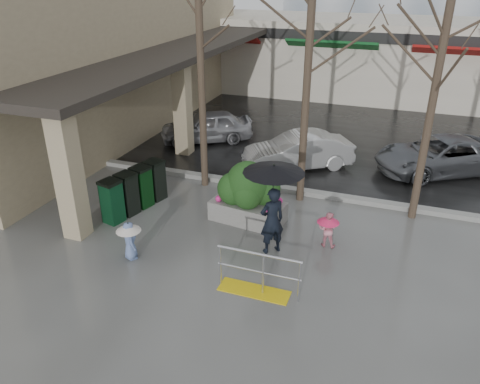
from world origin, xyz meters
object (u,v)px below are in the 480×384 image
Objects in this scene: tree_midwest at (311,21)px; child_blue at (129,237)px; handrail at (257,278)px; car_b at (298,151)px; tree_mideast at (444,42)px; child_pink at (328,227)px; car_c at (441,155)px; news_boxes at (135,190)px; woman at (273,198)px; planter at (249,193)px; car_a at (206,126)px; tree_west at (199,22)px.

tree_midwest reaches higher than child_blue.
handrail is 0.50× the size of car_b.
tree_mideast reaches higher than handrail.
child_blue is 7.45m from car_b.
tree_midwest is at bearing -63.59° from child_pink.
news_boxes is at bearing -85.96° from car_c.
car_c is at bearing -164.02° from woman.
planter reaches higher than car_c.
car_a is at bearing -143.42° from car_b.
car_a is (-5.01, 8.74, 0.25)m from handrail.
planter is 4.25m from car_b.
child_blue is at bearing -144.74° from tree_mideast.
woman is at bearing -51.25° from planter.
car_c reaches higher than child_blue.
news_boxes reaches higher than child_blue.
tree_mideast is (6.50, 0.00, -0.22)m from tree_west.
tree_west reaches higher than car_a.
woman reaches higher than news_boxes.
tree_mideast is 5.32m from child_pink.
tree_midwest is 3.04× the size of news_boxes.
child_blue is 0.43× the size of news_boxes.
woman is 1.04× the size of news_boxes.
tree_west reaches higher than woman.
handrail is 7.52m from tree_west.
handrail is 3.35m from child_blue.
tree_mideast is at bearing -132.47° from child_pink.
planter reaches higher than car_b.
planter is (-1.24, 3.02, 0.47)m from handrail.
tree_west reaches higher than car_b.
tree_mideast reaches higher than child_pink.
tree_west is 5.68m from car_b.
car_c reaches higher than handrail.
news_boxes is (-4.40, 0.81, -0.87)m from woman.
news_boxes is 10.42m from car_c.
tree_midwest is 6.78m from news_boxes.
tree_west reaches higher than planter.
handrail is at bearing 52.41° from woman.
planter is 7.56m from car_c.
car_b is at bearing 148.36° from tree_mideast.
planter is 6.85m from car_a.
planter reaches higher than child_pink.
tree_midwest is 1.83× the size of car_b.
handrail is 0.28× the size of tree_west.
tree_west is 6.78m from child_pink.
child_pink is (1.27, 0.75, -0.94)m from woman.
woman is (-3.31, -3.11, -3.36)m from tree_mideast.
tree_mideast reaches higher than planter.
car_a is 0.97× the size of car_b.
planter reaches higher than news_boxes.
news_boxes is at bearing -26.09° from car_a.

